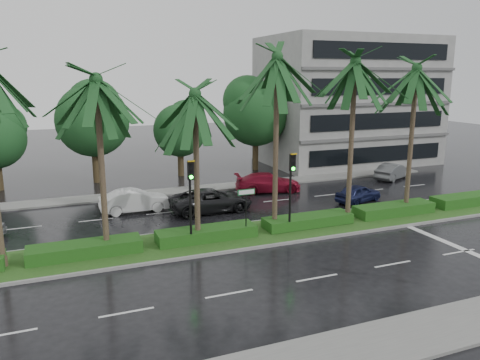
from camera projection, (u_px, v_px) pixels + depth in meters
name	position (u px, v px, depth m)	size (l,w,h in m)	color
ground	(267.00, 240.00, 24.47)	(120.00, 120.00, 0.00)	black
near_sidewalk	(400.00, 339.00, 15.22)	(40.00, 2.40, 0.12)	slate
far_sidewalk	(200.00, 189.00, 35.33)	(40.00, 2.00, 0.12)	slate
median	(259.00, 233.00, 25.36)	(36.00, 4.00, 0.15)	gray
hedge	(259.00, 227.00, 25.28)	(35.20, 1.40, 0.60)	#1D4012
lane_markings	(322.00, 236.00, 25.19)	(34.00, 13.06, 0.01)	silver
palm_row	(238.00, 83.00, 23.17)	(26.30, 4.20, 10.05)	#3D2D23
signal_median_left	(191.00, 190.00, 22.63)	(0.34, 0.42, 4.36)	black
signal_median_right	(291.00, 181.00, 24.63)	(0.34, 0.42, 4.36)	black
street_sign	(246.00, 201.00, 24.08)	(0.95, 0.09, 2.60)	black
bg_trees	(195.00, 117.00, 39.80)	(32.86, 5.87, 8.48)	#3C2E1B
building	(347.00, 101.00, 45.63)	(16.00, 10.00, 12.00)	gray
car_white	(135.00, 201.00, 29.47)	(4.38, 1.53, 1.44)	silver
car_darkgrey	(211.00, 200.00, 29.58)	(5.24, 2.41, 1.46)	black
car_red	(268.00, 183.00, 34.53)	(4.84, 1.97, 1.41)	maroon
car_blue	(358.00, 193.00, 31.79)	(3.57, 1.44, 1.22)	#171D46
car_grey	(393.00, 171.00, 38.80)	(4.03, 1.40, 1.33)	#515456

